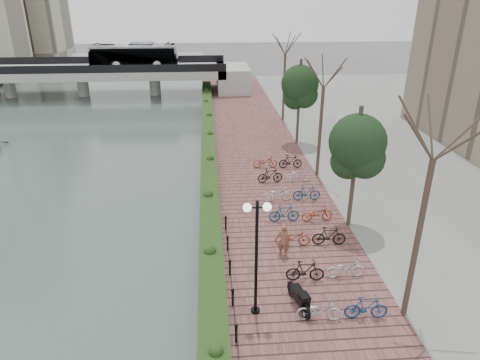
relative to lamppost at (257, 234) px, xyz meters
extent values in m
cube|color=#42524C|center=(-17.26, 22.44, -3.97)|extent=(30.00, 130.00, 0.02)
cube|color=brown|center=(1.74, 14.94, -3.73)|extent=(8.00, 75.00, 0.50)
cube|color=slate|center=(17.74, 14.94, -3.73)|extent=(24.00, 75.00, 0.50)
cube|color=#1E3714|center=(-1.66, 17.44, -3.18)|extent=(1.10, 56.00, 0.60)
cylinder|color=black|center=(-0.86, -1.56, -3.13)|extent=(0.10, 0.10, 0.70)
cylinder|color=black|center=(-0.86, 0.44, -3.13)|extent=(0.10, 0.10, 0.70)
cylinder|color=black|center=(-0.86, 2.44, -3.13)|extent=(0.10, 0.10, 0.70)
cylinder|color=black|center=(-0.86, 4.44, -3.13)|extent=(0.10, 0.10, 0.70)
cylinder|color=black|center=(-0.86, 6.44, -3.13)|extent=(0.10, 0.10, 0.70)
cylinder|color=black|center=(0.00, 0.00, -1.07)|extent=(0.12, 0.12, 4.82)
cylinder|color=black|center=(0.00, 0.00, 1.09)|extent=(0.70, 0.06, 0.06)
sphere|color=white|center=(-0.35, 0.00, 1.09)|extent=(0.32, 0.32, 0.32)
sphere|color=white|center=(0.35, 0.00, 1.09)|extent=(0.32, 0.32, 0.32)
imported|color=brown|center=(1.74, 3.84, -2.67)|extent=(0.69, 0.57, 1.62)
imported|color=silver|center=(2.34, -0.69, -3.03)|extent=(0.60, 1.72, 0.90)
imported|color=black|center=(2.34, 1.91, -2.98)|extent=(0.47, 1.66, 1.00)
imported|color=#A03017|center=(2.34, 4.51, -3.03)|extent=(0.60, 1.71, 0.90)
imported|color=navy|center=(2.34, 7.11, -2.98)|extent=(0.47, 1.66, 1.00)
imported|color=silver|center=(2.34, 9.71, -3.03)|extent=(0.60, 1.71, 0.90)
imported|color=black|center=(2.34, 12.31, -2.98)|extent=(0.47, 1.66, 1.00)
imported|color=#A03017|center=(2.34, 14.91, -3.03)|extent=(0.60, 1.72, 0.90)
imported|color=navy|center=(4.14, -0.69, -2.98)|extent=(0.47, 1.66, 1.00)
imported|color=silver|center=(4.14, 1.91, -3.03)|extent=(0.60, 1.71, 0.90)
imported|color=black|center=(4.14, 4.51, -2.98)|extent=(0.47, 1.66, 1.00)
imported|color=#A03017|center=(4.14, 7.11, -3.03)|extent=(0.60, 1.71, 0.90)
imported|color=navy|center=(4.14, 9.71, -2.98)|extent=(0.47, 1.66, 1.00)
imported|color=silver|center=(4.14, 12.31, -3.03)|extent=(0.60, 1.71, 0.90)
imported|color=black|center=(4.14, 14.91, -2.98)|extent=(0.47, 1.66, 1.00)
cube|color=#A4A5A0|center=(-17.26, 42.44, -0.98)|extent=(36.00, 8.00, 1.00)
cube|color=black|center=(-17.26, 38.54, -0.03)|extent=(36.00, 0.15, 0.90)
cube|color=black|center=(-17.26, 46.34, -0.03)|extent=(36.00, 0.15, 0.90)
cylinder|color=#A4A5A0|center=(-26.26, 42.44, -2.73)|extent=(1.40, 1.40, 2.50)
cylinder|color=#A4A5A0|center=(-17.26, 42.44, -2.73)|extent=(1.40, 1.40, 2.50)
cylinder|color=#A4A5A0|center=(-8.26, 42.44, -2.73)|extent=(1.40, 1.40, 2.50)
imported|color=silver|center=(-10.51, 42.44, 1.02)|extent=(2.52, 10.77, 3.00)
camera|label=1|loc=(-1.62, -13.22, 7.91)|focal=32.00mm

